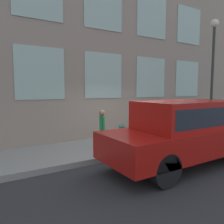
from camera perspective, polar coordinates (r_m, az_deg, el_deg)
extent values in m
plane|color=#2D2D30|center=(7.67, 7.44, -11.15)|extent=(80.00, 80.00, 0.00)
cube|color=gray|center=(8.63, 2.07, -8.57)|extent=(2.54, 60.00, 0.17)
cube|color=gray|center=(10.19, -2.73, 25.82)|extent=(0.30, 40.00, 11.44)
cube|color=#9EBCB2|center=(12.91, 19.04, 8.16)|extent=(0.03, 1.79, 1.91)
cube|color=#9EBCB2|center=(10.99, 10.13, 8.85)|extent=(0.03, 1.79, 1.91)
cube|color=#9EBCB2|center=(9.45, -2.14, 9.45)|extent=(0.03, 1.79, 1.91)
cube|color=#9EBCB2|center=(8.46, -18.19, 9.60)|extent=(0.03, 1.79, 1.91)
cube|color=#9EBCB2|center=(13.35, 19.47, 20.50)|extent=(0.03, 1.79, 1.91)
cube|color=#9EBCB2|center=(11.51, 10.40, 23.20)|extent=(0.03, 1.79, 1.91)
cube|color=#9EBCB2|center=(10.04, -2.21, 25.95)|extent=(0.03, 1.79, 1.91)
cylinder|color=#2D7260|center=(7.98, 2.53, -8.99)|extent=(0.28, 0.28, 0.04)
cylinder|color=#2D7260|center=(7.89, 2.55, -6.56)|extent=(0.20, 0.20, 0.73)
sphere|color=#2C5D50|center=(7.82, 2.56, -3.94)|extent=(0.21, 0.21, 0.21)
cylinder|color=black|center=(7.81, 2.56, -3.48)|extent=(0.07, 0.07, 0.09)
cylinder|color=#2D7260|center=(7.96, 3.46, -5.81)|extent=(0.09, 0.10, 0.09)
cylinder|color=#2D7260|center=(7.79, 1.62, -6.06)|extent=(0.09, 0.10, 0.09)
cylinder|color=navy|center=(7.68, -2.35, -7.20)|extent=(0.10, 0.10, 0.66)
cylinder|color=navy|center=(7.79, -2.85, -7.01)|extent=(0.10, 0.10, 0.66)
cube|color=#268C4C|center=(7.63, -2.62, -2.89)|extent=(0.18, 0.12, 0.49)
cylinder|color=#268C4C|center=(7.52, -2.15, -2.93)|extent=(0.08, 0.08, 0.47)
cylinder|color=#268C4C|center=(7.74, -3.08, -2.68)|extent=(0.08, 0.08, 0.47)
sphere|color=#8C6647|center=(7.58, -2.63, -0.24)|extent=(0.22, 0.22, 0.22)
cylinder|color=black|center=(5.29, 13.91, -14.59)|extent=(0.24, 0.81, 0.81)
cylinder|color=black|center=(6.46, 3.41, -10.62)|extent=(0.24, 0.81, 0.81)
cylinder|color=black|center=(8.63, 21.06, -6.81)|extent=(0.24, 0.81, 0.81)
cube|color=#A5140F|center=(6.84, 18.48, -6.90)|extent=(1.86, 5.12, 0.71)
cube|color=#A5140F|center=(6.82, 19.38, -0.55)|extent=(1.64, 3.17, 0.79)
cube|color=#1E232D|center=(6.82, 19.38, -0.55)|extent=(1.65, 2.92, 0.51)
cylinder|color=#2D332D|center=(11.37, 24.16, -4.82)|extent=(0.26, 0.26, 0.12)
cylinder|color=#2D332D|center=(11.20, 24.67, 7.40)|extent=(0.12, 0.12, 4.94)
sphere|color=silver|center=(11.58, 25.25, 20.23)|extent=(0.36, 0.36, 0.36)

